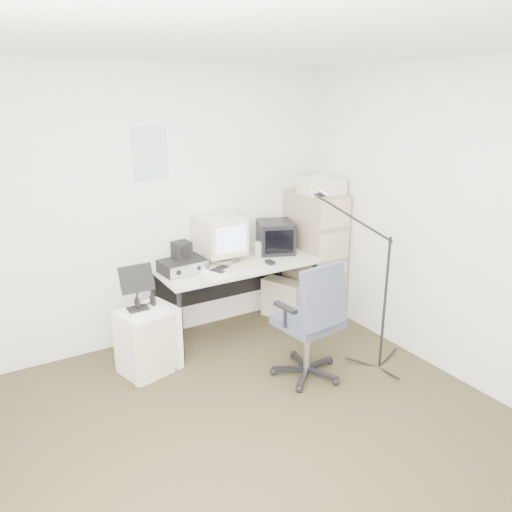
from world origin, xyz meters
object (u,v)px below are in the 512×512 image
side_cart (148,340)px  filing_cabinet (315,254)px  desk (236,299)px  office_chair (308,319)px

side_cart → filing_cabinet: bearing=-7.6°
desk → office_chair: bearing=-82.3°
filing_cabinet → desk: (-0.95, -0.03, -0.29)m
office_chair → side_cart: 1.35m
office_chair → side_cart: (-1.09, 0.75, -0.23)m
filing_cabinet → side_cart: (-1.91, -0.25, -0.37)m
desk → side_cart: desk is taller
filing_cabinet → side_cart: size_ratio=2.34×
filing_cabinet → desk: filing_cabinet is taller
desk → filing_cabinet: bearing=1.8°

